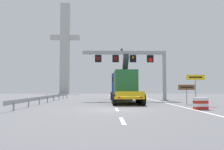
{
  "coord_description": "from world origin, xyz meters",
  "views": [
    {
      "loc": [
        -0.33,
        -17.57,
        1.58
      ],
      "look_at": [
        0.36,
        10.99,
        3.22
      ],
      "focal_mm": 37.83,
      "sensor_mm": 36.0,
      "label": 1
    }
  ],
  "objects_px": {
    "overhead_lane_gantry": "(135,60)",
    "tourist_info_sign_brown": "(187,89)",
    "bridge_pylon_distant": "(65,47)",
    "heavy_haul_truck_yellow": "(123,85)",
    "exit_sign_yellow": "(195,82)",
    "crash_barrier_striped": "(201,104)"
  },
  "relations": [
    {
      "from": "crash_barrier_striped",
      "to": "bridge_pylon_distant",
      "type": "xyz_separation_m",
      "value": [
        -20.09,
        55.77,
        14.12
      ]
    },
    {
      "from": "heavy_haul_truck_yellow",
      "to": "crash_barrier_striped",
      "type": "height_order",
      "value": "heavy_haul_truck_yellow"
    },
    {
      "from": "tourist_info_sign_brown",
      "to": "exit_sign_yellow",
      "type": "bearing_deg",
      "value": -83.27
    },
    {
      "from": "tourist_info_sign_brown",
      "to": "heavy_haul_truck_yellow",
      "type": "bearing_deg",
      "value": 137.09
    },
    {
      "from": "overhead_lane_gantry",
      "to": "tourist_info_sign_brown",
      "type": "distance_m",
      "value": 9.5
    },
    {
      "from": "heavy_haul_truck_yellow",
      "to": "crash_barrier_striped",
      "type": "distance_m",
      "value": 12.78
    },
    {
      "from": "heavy_haul_truck_yellow",
      "to": "exit_sign_yellow",
      "type": "relative_size",
      "value": 4.89
    },
    {
      "from": "bridge_pylon_distant",
      "to": "exit_sign_yellow",
      "type": "bearing_deg",
      "value": -67.53
    },
    {
      "from": "heavy_haul_truck_yellow",
      "to": "crash_barrier_striped",
      "type": "relative_size",
      "value": 13.4
    },
    {
      "from": "exit_sign_yellow",
      "to": "tourist_info_sign_brown",
      "type": "relative_size",
      "value": 1.46
    },
    {
      "from": "tourist_info_sign_brown",
      "to": "crash_barrier_striped",
      "type": "xyz_separation_m",
      "value": [
        -1.03,
        -6.03,
        -1.07
      ]
    },
    {
      "from": "heavy_haul_truck_yellow",
      "to": "bridge_pylon_distant",
      "type": "xyz_separation_m",
      "value": [
        -15.07,
        44.11,
        12.58
      ]
    },
    {
      "from": "bridge_pylon_distant",
      "to": "tourist_info_sign_brown",
      "type": "bearing_deg",
      "value": -66.99
    },
    {
      "from": "exit_sign_yellow",
      "to": "bridge_pylon_distant",
      "type": "distance_m",
      "value": 57.17
    },
    {
      "from": "bridge_pylon_distant",
      "to": "heavy_haul_truck_yellow",
      "type": "bearing_deg",
      "value": -71.14
    },
    {
      "from": "bridge_pylon_distant",
      "to": "overhead_lane_gantry",
      "type": "bearing_deg",
      "value": -68.24
    },
    {
      "from": "crash_barrier_striped",
      "to": "exit_sign_yellow",
      "type": "bearing_deg",
      "value": 73.43
    },
    {
      "from": "overhead_lane_gantry",
      "to": "tourist_info_sign_brown",
      "type": "bearing_deg",
      "value": -60.5
    },
    {
      "from": "heavy_haul_truck_yellow",
      "to": "exit_sign_yellow",
      "type": "height_order",
      "value": "heavy_haul_truck_yellow"
    },
    {
      "from": "overhead_lane_gantry",
      "to": "bridge_pylon_distant",
      "type": "bearing_deg",
      "value": 111.76
    },
    {
      "from": "exit_sign_yellow",
      "to": "bridge_pylon_distant",
      "type": "relative_size",
      "value": 0.1
    },
    {
      "from": "exit_sign_yellow",
      "to": "crash_barrier_striped",
      "type": "xyz_separation_m",
      "value": [
        -1.25,
        -4.19,
        -1.76
      ]
    }
  ]
}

